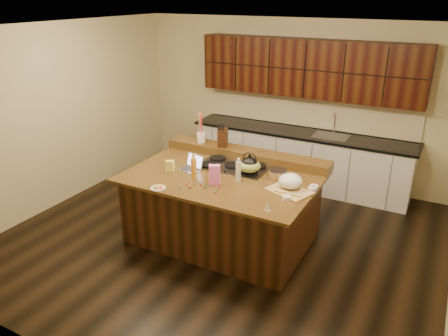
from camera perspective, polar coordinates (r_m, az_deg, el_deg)
The scene contains 35 objects.
room at distance 5.38m, azimuth -0.25°, elevation 3.28°, with size 5.52×5.02×2.72m.
island at distance 5.73m, azimuth -0.24°, elevation -5.14°, with size 2.40×1.60×0.92m.
back_ledge at distance 6.09m, azimuth 2.88°, elevation 1.86°, with size 2.40×0.30×0.12m, color black.
cooktop at distance 5.77m, azimuth 1.17°, elevation 0.23°, with size 0.92×0.52×0.05m.
back_counter at distance 7.34m, azimuth 10.16°, elevation 5.12°, with size 3.70×0.66×2.40m.
kettle at distance 5.50m, azimuth 3.35°, elevation 0.46°, with size 0.22×0.22×0.19m, color black.
green_bowl at distance 5.50m, azimuth 3.34°, elevation 0.27°, with size 0.28×0.28×0.16m, color olive.
laptop at distance 5.71m, azimuth -4.17°, elevation 0.33°, with size 0.33×0.28×0.19m.
oil_bottle at distance 5.40m, azimuth -3.97°, elevation -0.06°, with size 0.07×0.07×0.27m, color orange.
vinegar_bottle at distance 5.32m, azimuth 1.87°, elevation -0.48°, with size 0.06×0.06×0.25m, color silver.
wooden_tray at distance 5.15m, azimuth 8.62°, elevation -2.00°, with size 0.57×0.49×0.20m.
ramekin_a at distance 4.94m, azimuth 8.18°, elevation -3.88°, with size 0.10×0.10×0.04m, color white.
ramekin_b at distance 5.20m, azimuth 11.42°, elevation -2.74°, with size 0.10×0.10×0.04m, color white.
ramekin_c at distance 5.26m, azimuth 11.65°, elevation -2.46°, with size 0.10×0.10×0.04m, color white.
strainer_bowl at distance 5.47m, azimuth 7.08°, elevation -0.88°, with size 0.24×0.24×0.09m, color #996B3F.
kitchen_timer at distance 4.72m, azimuth 5.76°, elevation -4.90°, with size 0.08×0.08×0.07m, color silver.
pink_bag at distance 5.23m, azimuth -1.24°, elevation -0.89°, with size 0.13×0.07×0.25m, color #F874D0.
candy_plate at distance 5.23m, azimuth -8.61°, elevation -2.59°, with size 0.18×0.18×0.01m, color white.
package_box at distance 5.68m, azimuth -7.09°, elevation 0.28°, with size 0.10×0.07×0.14m, color #DEC94E.
utensil_crock at distance 6.37m, azimuth -3.01°, elevation 4.02°, with size 0.12×0.12×0.14m, color white.
knife_block at distance 6.19m, azimuth -0.16°, elevation 4.02°, with size 0.12×0.20×0.25m, color black.
gumdrop_0 at distance 5.16m, azimuth -2.64°, elevation -2.64°, with size 0.02×0.02×0.02m, color red.
gumdrop_1 at distance 5.06m, azimuth -1.28°, elevation -3.14°, with size 0.02×0.02×0.02m, color #198C26.
gumdrop_2 at distance 5.27m, azimuth -4.93°, elevation -2.15°, with size 0.02×0.02×0.02m, color red.
gumdrop_3 at distance 5.18m, azimuth -2.29°, elevation -2.54°, with size 0.02×0.02×0.02m, color #198C26.
gumdrop_4 at distance 5.03m, azimuth -1.05°, elevation -3.30°, with size 0.02×0.02×0.02m, color red.
gumdrop_5 at distance 5.11m, azimuth -1.00°, elevation -2.89°, with size 0.02×0.02×0.02m, color #198C26.
gumdrop_6 at distance 5.25m, azimuth -4.93°, elevation -2.26°, with size 0.02×0.02×0.02m, color red.
gumdrop_7 at distance 5.18m, azimuth -5.83°, elevation -2.62°, with size 0.02×0.02×0.02m, color #198C26.
gumdrop_8 at distance 5.18m, azimuth -4.40°, elevation -2.59°, with size 0.02×0.02×0.02m, color red.
gumdrop_9 at distance 5.26m, azimuth -3.98°, elevation -2.15°, with size 0.02×0.02×0.02m, color #198C26.
gumdrop_10 at distance 5.24m, azimuth -3.08°, elevation -2.24°, with size 0.02×0.02×0.02m, color red.
gumdrop_11 at distance 5.18m, azimuth -4.59°, elevation -2.59°, with size 0.02×0.02×0.02m, color #198C26.
gumdrop_12 at distance 5.14m, azimuth -0.63°, elevation -2.70°, with size 0.02×0.02×0.02m, color red.
gumdrop_13 at distance 5.22m, azimuth -2.48°, elevation -2.33°, with size 0.02×0.02×0.02m, color #198C26.
Camera 1 is at (2.42, -4.48, 3.09)m, focal length 35.00 mm.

